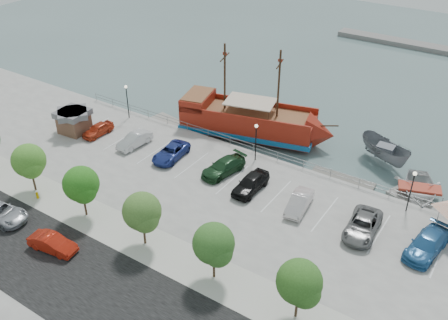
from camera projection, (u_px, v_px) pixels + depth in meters
The scene contains 29 objects.
ground at pixel (221, 198), 49.02m from camera, with size 160.00×160.00×0.00m, color #4A6160.
street at pixel (102, 293), 37.16m from camera, with size 100.00×8.00×0.04m, color black.
sidewalk at pixel (155, 247), 41.40m from camera, with size 100.00×4.00×0.05m, color #B8B7A8.
seawall_railing at pixel (261, 151), 53.73m from camera, with size 50.00×0.06×1.00m.
pirate_ship at pixel (259, 123), 58.20m from camera, with size 18.65×9.09×11.55m.
patrol_boat at pixel (385, 153), 53.69m from camera, with size 2.51×6.66×2.58m, color slate.
speedboat at pixel (419, 191), 48.79m from camera, with size 4.59×6.43×1.33m, color silver.
dock_west at pixel (176, 125), 61.42m from camera, with size 7.47×2.13×0.43m, color gray.
dock_mid at pixel (342, 180), 51.31m from camera, with size 6.61×1.89×0.38m, color slate.
dock_east at pixel (418, 205), 47.69m from camera, with size 6.32×1.81×0.36m, color gray.
shed at pixel (74, 121), 57.70m from camera, with size 3.56×3.56×2.70m.
street_sedan at pixel (52, 243), 40.82m from camera, with size 1.48×4.24×1.40m, color #B11F0E.
fire_hydrant at pixel (37, 195), 47.04m from camera, with size 0.25×0.25×0.72m.
lamp_post_left at pixel (127, 96), 59.95m from camera, with size 0.36×0.36×4.28m.
lamp_post_mid at pixel (256, 136), 51.53m from camera, with size 0.36×0.36×4.28m.
lamp_post_right at pixel (412, 185), 44.06m from camera, with size 0.36×0.36×4.28m.
tree_b at pixel (29, 162), 46.55m from camera, with size 3.30×3.20×5.00m.
tree_c at pixel (82, 186), 43.28m from camera, with size 3.30×3.20×5.00m.
tree_d at pixel (143, 213), 40.01m from camera, with size 3.30×3.20×5.00m.
tree_e at pixel (215, 246), 36.74m from camera, with size 3.30×3.20×5.00m.
tree_f at pixel (301, 284), 33.47m from camera, with size 3.30×3.20×5.00m.
parked_car_a at pixel (98, 129), 57.46m from camera, with size 1.61×4.00×1.36m, color #BA371B.
parked_car_b at pixel (134, 140), 55.25m from camera, with size 1.53×4.39×1.45m, color silver.
parked_car_c at pixel (171, 152), 53.08m from camera, with size 2.30×4.99×1.39m, color navy.
parked_car_d at pixel (224, 167), 50.56m from camera, with size 2.11×5.19×1.51m, color #1A3E20.
parked_car_e at pixel (251, 183), 47.96m from camera, with size 1.94×4.83×1.64m, color black.
parked_car_f at pixel (299, 202), 45.51m from camera, with size 1.55×4.45×1.47m, color silver.
parked_car_g at pixel (362, 226), 42.65m from camera, with size 2.51×5.43×1.51m, color slate.
parked_car_h at pixel (427, 244), 40.57m from camera, with size 2.22×5.46×1.59m, color #275F97.
Camera 1 is at (22.05, -32.91, 28.11)m, focal length 40.00 mm.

